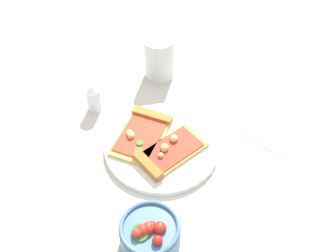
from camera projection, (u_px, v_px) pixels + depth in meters
ground_plane at (166, 154)px, 0.96m from camera, size 2.40×2.40×0.00m
plate at (162, 146)px, 0.96m from camera, size 0.25×0.25×0.01m
pizza_slice_near at (143, 132)px, 0.97m from camera, size 0.15×0.10×0.02m
pizza_slice_far at (167, 154)px, 0.93m from camera, size 0.17×0.14×0.02m
salad_bowl at (150, 234)px, 0.79m from camera, size 0.11×0.11×0.07m
soda_glass at (159, 58)px, 1.09m from camera, size 0.08×0.08×0.11m
paper_napkin at (273, 128)px, 1.01m from camera, size 0.16×0.16×0.00m
pepper_shaker at (94, 98)px, 1.02m from camera, size 0.03×0.03×0.07m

